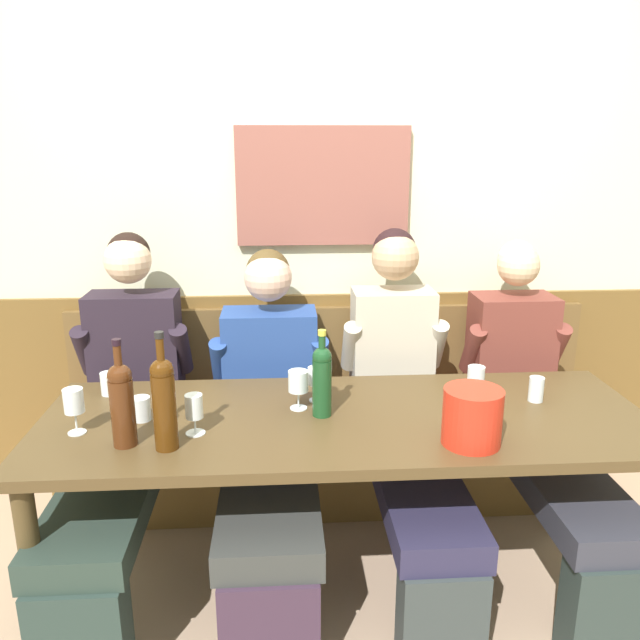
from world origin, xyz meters
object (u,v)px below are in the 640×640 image
at_px(wine_bottle_green_tall, 322,379).
at_px(wine_glass_left_end, 194,409).
at_px(water_tumbler_right, 109,384).
at_px(wine_glass_mid_left, 116,387).
at_px(wine_glass_right_end, 74,403).
at_px(water_tumbler_left, 141,409).
at_px(water_tumbler_center, 536,389).
at_px(wall_bench, 331,446).
at_px(wine_glass_mid_right, 317,377).
at_px(dining_table, 346,436).
at_px(person_center_right_seat, 270,413).
at_px(person_left_seat, 122,411).
at_px(ice_bucket, 472,417).
at_px(wine_glass_near_bucket, 298,383).
at_px(wine_bottle_clear_water, 164,400).
at_px(person_center_left_seat, 534,403).
at_px(wine_bottle_amber_mid, 122,402).
at_px(person_right_seat, 403,397).
at_px(wine_glass_center_front, 476,377).

bearing_deg(wine_bottle_green_tall, wine_glass_left_end, -164.39).
bearing_deg(water_tumbler_right, wine_glass_mid_left, -67.14).
xyz_separation_m(wine_glass_right_end, water_tumbler_right, (0.02, 0.35, -0.07)).
relative_size(water_tumbler_left, water_tumbler_center, 0.90).
relative_size(wall_bench, wine_glass_mid_right, 18.51).
distance_m(dining_table, person_center_right_seat, 0.43).
xyz_separation_m(person_left_seat, water_tumbler_center, (1.65, -0.23, 0.15)).
relative_size(wine_glass_mid_left, water_tumbler_right, 1.64).
height_order(ice_bucket, wine_glass_mid_right, ice_bucket).
distance_m(person_center_right_seat, water_tumbler_center, 1.08).
bearing_deg(wine_glass_near_bucket, water_tumbler_right, 165.89).
relative_size(wine_glass_right_end, water_tumbler_center, 1.69).
height_order(wine_bottle_clear_water, water_tumbler_center, wine_bottle_clear_water).
height_order(person_center_left_seat, wine_bottle_amber_mid, person_center_left_seat).
bearing_deg(wine_bottle_green_tall, wine_bottle_amber_mid, -163.96).
xyz_separation_m(person_left_seat, wine_bottle_amber_mid, (0.14, -0.50, 0.25)).
distance_m(person_right_seat, wine_glass_right_end, 1.31).
bearing_deg(wine_glass_left_end, person_center_right_seat, 60.15).
bearing_deg(ice_bucket, water_tumbler_center, 42.94).
xyz_separation_m(wine_glass_mid_right, wine_glass_near_bucket, (-0.08, -0.07, 0.00)).
bearing_deg(wine_bottle_green_tall, person_left_seat, 159.08).
bearing_deg(water_tumbler_right, water_tumbler_center, -5.98).
bearing_deg(water_tumbler_right, person_right_seat, 3.64).
relative_size(wine_glass_left_end, wine_glass_near_bucket, 0.96).
xyz_separation_m(wine_glass_near_bucket, water_tumbler_right, (-0.75, 0.19, -0.06)).
xyz_separation_m(person_left_seat, wine_glass_left_end, (0.36, -0.43, 0.19)).
relative_size(wine_bottle_green_tall, wine_glass_center_front, 2.26).
xyz_separation_m(wine_glass_mid_right, wine_glass_mid_left, (-0.75, -0.07, 0.01)).
bearing_deg(wine_bottle_clear_water, dining_table, 19.11).
bearing_deg(person_center_right_seat, wall_bench, 50.19).
bearing_deg(dining_table, wine_bottle_green_tall, 171.58).
distance_m(wall_bench, person_left_seat, 1.03).
bearing_deg(wine_glass_mid_left, wall_bench, 34.96).
bearing_deg(wine_glass_mid_left, ice_bucket, -14.45).
distance_m(person_right_seat, person_center_left_seat, 0.57).
height_order(wine_bottle_clear_water, wine_glass_left_end, wine_bottle_clear_water).
bearing_deg(dining_table, wine_bottle_clear_water, -160.89).
relative_size(person_center_right_seat, wine_glass_mid_right, 9.19).
bearing_deg(water_tumbler_left, wall_bench, 41.23).
height_order(wine_glass_mid_right, water_tumbler_right, wine_glass_mid_right).
bearing_deg(person_right_seat, wine_glass_mid_left, -166.69).
bearing_deg(wall_bench, wine_bottle_amber_mid, -131.89).
distance_m(wine_bottle_amber_mid, water_tumbler_center, 1.53).
relative_size(person_center_right_seat, wine_glass_left_end, 8.74).
bearing_deg(person_left_seat, person_right_seat, 0.94).
height_order(wine_bottle_clear_water, water_tumbler_right, wine_bottle_clear_water).
height_order(wine_glass_right_end, water_tumbler_left, wine_glass_right_end).
bearing_deg(water_tumbler_left, wine_bottle_clear_water, -60.46).
height_order(wine_bottle_green_tall, water_tumbler_right, wine_bottle_green_tall).
bearing_deg(wine_glass_right_end, wine_bottle_amber_mid, -27.53).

